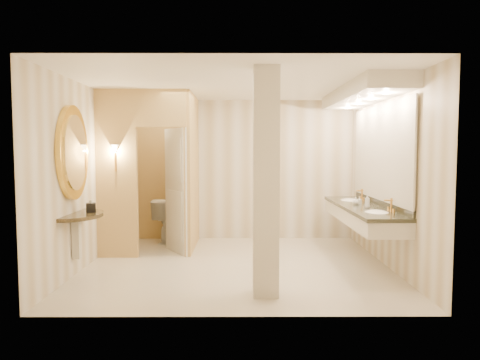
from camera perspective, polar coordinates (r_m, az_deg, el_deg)
The scene contains 16 objects.
floor at distance 6.58m, azimuth -0.44°, elevation -11.29°, with size 4.50×4.50×0.00m, color beige.
ceiling at distance 6.42m, azimuth -0.45°, elevation 12.66°, with size 4.50×4.50×0.00m, color white.
wall_back at distance 8.35m, azimuth -0.39°, elevation 1.36°, with size 4.50×0.02×2.70m, color beige.
wall_front at distance 4.36m, azimuth -0.55°, elevation -1.05°, with size 4.50×0.02×2.70m, color beige.
wall_left at distance 6.75m, azimuth -19.92°, elevation 0.50°, with size 0.02×4.00×2.70m, color beige.
wall_right at distance 6.73m, azimuth 19.08°, elevation 0.51°, with size 0.02×4.00×2.70m, color beige.
toilet_closet at distance 7.41m, azimuth -9.19°, elevation 1.25°, with size 1.50×1.55×2.70m.
wall_sconce at distance 7.05m, azimuth -16.32°, elevation 3.82°, with size 0.14×0.14×0.42m.
vanity at distance 6.87m, azimuth 16.33°, elevation 2.97°, with size 0.75×2.80×2.09m.
console_shelf at distance 6.21m, azimuth -21.34°, elevation 0.11°, with size 0.98×0.98×1.94m.
pillar at distance 5.05m, azimuth 3.47°, elevation -0.37°, with size 0.30×0.30×2.70m, color beige.
tissue_box at distance 6.30m, azimuth -19.27°, elevation -3.49°, with size 0.12×0.12×0.12m, color black.
toilet at distance 8.31m, azimuth -9.40°, elevation -5.19°, with size 0.46×0.81×0.83m, color white.
soap_bottle_a at distance 7.09m, azimuth 15.63°, elevation -2.63°, with size 0.05×0.05×0.12m, color beige.
soap_bottle_b at distance 7.01m, azimuth 15.15°, elevation -2.69°, with size 0.09×0.09×0.12m, color silver.
soap_bottle_c at distance 6.69m, azimuth 16.61°, elevation -2.69°, with size 0.08×0.08×0.20m, color #C6B28C.
Camera 1 is at (0.02, -6.34, 1.73)m, focal length 32.00 mm.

